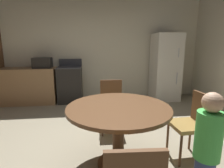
% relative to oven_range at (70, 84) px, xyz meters
% --- Properties ---
extents(ground_plane, '(14.00, 14.00, 0.00)m').
position_rel_oven_range_xyz_m(ground_plane, '(0.63, -2.46, -0.47)').
color(ground_plane, gray).
extents(wall_back, '(6.17, 0.12, 2.70)m').
position_rel_oven_range_xyz_m(wall_back, '(0.63, 0.40, 0.88)').
color(wall_back, beige).
rests_on(wall_back, ground).
extents(kitchen_counter, '(1.80, 0.60, 0.90)m').
position_rel_oven_range_xyz_m(kitchen_counter, '(-1.25, -0.00, -0.02)').
color(kitchen_counter, '#9E754C').
rests_on(kitchen_counter, ground).
extents(oven_range, '(0.60, 0.60, 1.10)m').
position_rel_oven_range_xyz_m(oven_range, '(0.00, 0.00, 0.00)').
color(oven_range, black).
rests_on(oven_range, ground).
extents(refrigerator, '(0.68, 0.68, 1.76)m').
position_rel_oven_range_xyz_m(refrigerator, '(2.53, -0.05, 0.41)').
color(refrigerator, silver).
rests_on(refrigerator, ground).
extents(microwave, '(0.44, 0.32, 0.26)m').
position_rel_oven_range_xyz_m(microwave, '(-0.66, -0.00, 0.56)').
color(microwave, black).
rests_on(microwave, kitchen_counter).
extents(dining_table, '(1.22, 1.22, 0.76)m').
position_rel_oven_range_xyz_m(dining_table, '(0.86, -2.73, 0.14)').
color(dining_table, brown).
rests_on(dining_table, ground).
extents(chair_north, '(0.41, 0.41, 0.87)m').
position_rel_oven_range_xyz_m(chair_north, '(0.89, -1.76, 0.03)').
color(chair_north, brown).
rests_on(chair_north, ground).
extents(chair_east, '(0.42, 0.42, 0.87)m').
position_rel_oven_range_xyz_m(chair_east, '(1.83, -2.68, 0.03)').
color(chair_east, brown).
rests_on(chair_east, ground).
extents(person_child, '(0.31, 0.31, 1.09)m').
position_rel_oven_range_xyz_m(person_child, '(1.53, -3.42, 0.11)').
color(person_child, '#3D4C84').
rests_on(person_child, ground).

